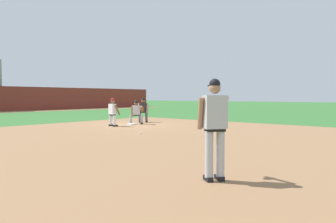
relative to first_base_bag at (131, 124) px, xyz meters
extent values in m
plane|color=#336B2D|center=(0.00, 0.00, -0.04)|extent=(160.00, 160.00, 0.00)
cube|color=#936B47|center=(-3.57, -4.81, -0.04)|extent=(18.00, 18.00, 0.01)
cube|color=white|center=(0.00, 0.00, 0.00)|extent=(0.38, 0.38, 0.09)
sphere|color=white|center=(-2.61, -3.25, -0.01)|extent=(0.07, 0.07, 0.07)
cube|color=black|center=(-7.21, -9.53, 0.00)|extent=(0.24, 0.27, 0.09)
cylinder|color=#B2B2B7|center=(-7.23, -9.56, 0.46)|extent=(0.15, 0.15, 0.84)
cube|color=black|center=(-7.03, -9.66, 0.00)|extent=(0.24, 0.27, 0.09)
cylinder|color=#B2B2B7|center=(-7.06, -9.69, 0.46)|extent=(0.15, 0.15, 0.84)
cube|color=black|center=(-7.14, -9.62, 0.90)|extent=(0.39, 0.36, 0.06)
cube|color=#B2B2B7|center=(-7.14, -9.62, 1.22)|extent=(0.46, 0.43, 0.60)
sphere|color=#9E7051|center=(-7.13, -9.61, 1.65)|extent=(0.21, 0.21, 0.21)
sphere|color=black|center=(-7.13, -9.61, 1.72)|extent=(0.20, 0.20, 0.20)
cube|color=black|center=(-7.08, -9.53, 1.69)|extent=(0.20, 0.19, 0.02)
cylinder|color=#9E7051|center=(-7.30, -9.41, 1.19)|extent=(0.19, 0.21, 0.59)
cylinder|color=#9E7051|center=(-6.77, -9.53, 1.31)|extent=(0.39, 0.48, 0.41)
ellipsoid|color=brown|center=(-6.72, -9.47, 1.14)|extent=(0.34, 0.36, 0.34)
cube|color=black|center=(0.83, 0.04, 0.00)|extent=(0.25, 0.27, 0.09)
cylinder|color=#B2B2B7|center=(0.86, 0.07, 0.23)|extent=(0.15, 0.15, 0.40)
cube|color=black|center=(0.36, 0.41, 0.00)|extent=(0.25, 0.27, 0.09)
cylinder|color=#B2B2B7|center=(0.39, 0.44, 0.23)|extent=(0.15, 0.15, 0.40)
cube|color=black|center=(0.62, 0.25, 0.46)|extent=(0.39, 0.37, 0.06)
cube|color=#B2B2B7|center=(0.62, 0.25, 0.73)|extent=(0.46, 0.44, 0.52)
sphere|color=brown|center=(0.61, 0.24, 1.12)|extent=(0.21, 0.21, 0.21)
sphere|color=black|center=(0.61, 0.24, 1.20)|extent=(0.20, 0.20, 0.20)
cube|color=black|center=(0.55, 0.17, 1.17)|extent=(0.20, 0.19, 0.02)
cylinder|color=brown|center=(0.56, -0.23, 0.88)|extent=(0.43, 0.51, 0.24)
cylinder|color=brown|center=(0.36, 0.33, 0.67)|extent=(0.22, 0.24, 0.58)
ellipsoid|color=brown|center=(0.43, -0.40, 0.80)|extent=(0.29, 0.30, 0.35)
cube|color=black|center=(-1.07, 0.38, 0.00)|extent=(0.27, 0.15, 0.09)
cylinder|color=white|center=(-1.11, 0.39, 0.28)|extent=(0.15, 0.15, 0.50)
cube|color=black|center=(-1.14, -0.01, 0.00)|extent=(0.27, 0.15, 0.09)
cylinder|color=white|center=(-1.18, 0.00, 0.28)|extent=(0.15, 0.15, 0.50)
cube|color=black|center=(-1.14, 0.19, 0.55)|extent=(0.25, 0.37, 0.06)
cube|color=white|center=(-1.14, 0.19, 0.85)|extent=(0.30, 0.43, 0.54)
sphere|color=brown|center=(-1.12, 0.19, 1.25)|extent=(0.21, 0.21, 0.21)
sphere|color=maroon|center=(-1.12, 0.19, 1.32)|extent=(0.20, 0.20, 0.20)
cube|color=maroon|center=(-1.04, 0.17, 1.29)|extent=(0.14, 0.19, 0.02)
cylinder|color=brown|center=(-0.96, 0.41, 0.81)|extent=(0.34, 0.14, 0.56)
cylinder|color=brown|center=(-1.04, -0.08, 0.81)|extent=(0.34, 0.14, 0.56)
cube|color=black|center=(1.89, 0.67, 0.00)|extent=(0.25, 0.27, 0.09)
cylinder|color=#515154|center=(1.92, 0.70, 0.28)|extent=(0.15, 0.15, 0.50)
cube|color=black|center=(1.59, 0.93, 0.00)|extent=(0.25, 0.27, 0.09)
cylinder|color=#515154|center=(1.61, 0.96, 0.28)|extent=(0.15, 0.15, 0.50)
cube|color=black|center=(1.77, 0.83, 0.55)|extent=(0.39, 0.37, 0.06)
cube|color=#232326|center=(1.77, 0.83, 0.85)|extent=(0.46, 0.44, 0.54)
sphere|color=#9E7051|center=(1.75, 0.82, 1.25)|extent=(0.21, 0.21, 0.21)
sphere|color=black|center=(1.75, 0.82, 1.32)|extent=(0.20, 0.20, 0.20)
cube|color=black|center=(1.69, 0.75, 1.29)|extent=(0.20, 0.19, 0.02)
cylinder|color=#9E7051|center=(1.86, 0.56, 0.81)|extent=(0.28, 0.31, 0.56)
cylinder|color=#9E7051|center=(1.48, 0.88, 0.81)|extent=(0.28, 0.31, 0.56)
camera|label=1|loc=(-12.20, -12.73, 1.49)|focal=35.00mm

